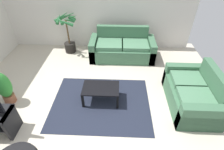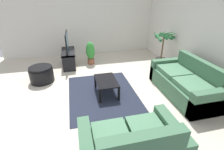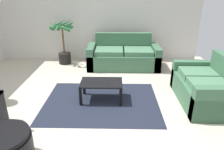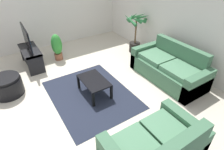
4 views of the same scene
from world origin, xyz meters
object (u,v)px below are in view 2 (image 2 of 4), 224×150
at_px(couch_main, 184,83).
at_px(potted_palm, 162,50).
at_px(ottoman, 42,74).
at_px(tv_stand, 69,56).
at_px(tv, 67,42).
at_px(couch_loveseat, 131,148).
at_px(coffee_table, 106,82).
at_px(potted_plant_small, 90,52).

height_order(couch_main, potted_palm, potted_palm).
bearing_deg(couch_main, ottoman, -113.30).
bearing_deg(tv_stand, tv, 88.19).
bearing_deg(potted_palm, couch_loveseat, -34.50).
bearing_deg(tv, couch_loveseat, 11.99).
distance_m(potted_palm, ottoman, 3.91).
bearing_deg(couch_main, tv_stand, -132.36).
bearing_deg(coffee_table, potted_palm, 119.38).
bearing_deg(potted_plant_small, ottoman, -56.95).
height_order(potted_palm, potted_plant_small, potted_palm).
distance_m(tv, coffee_table, 2.34).
bearing_deg(tv_stand, couch_main, 47.64).
bearing_deg(tv_stand, potted_plant_small, 89.41).
bearing_deg(couch_loveseat, ottoman, -151.66).
bearing_deg(potted_palm, tv_stand, -105.45).
xyz_separation_m(coffee_table, potted_plant_small, (-2.08, -0.14, 0.10)).
height_order(couch_main, couch_loveseat, same).
relative_size(potted_palm, potted_plant_small, 1.56).
bearing_deg(ottoman, tv, 142.24).
distance_m(tv, potted_plant_small, 0.88).
relative_size(coffee_table, potted_plant_small, 1.00).
relative_size(couch_main, tv_stand, 1.77).
height_order(couch_loveseat, tv_stand, couch_loveseat).
xyz_separation_m(potted_plant_small, ottoman, (1.01, -1.55, -0.20)).
xyz_separation_m(potted_palm, potted_plant_small, (-0.85, -2.33, -0.19)).
bearing_deg(tv_stand, couch_loveseat, 12.03).
distance_m(tv_stand, potted_palm, 3.23).
xyz_separation_m(couch_loveseat, potted_plant_small, (-4.09, -0.11, 0.13)).
distance_m(couch_main, tv, 3.86).
height_order(coffee_table, potted_plant_small, potted_plant_small).
bearing_deg(ottoman, tv_stand, 142.35).
distance_m(tv_stand, tv, 0.52).
bearing_deg(tv, ottoman, -37.76).
bearing_deg(ottoman, couch_loveseat, 28.34).
xyz_separation_m(tv_stand, coffee_table, (2.09, 0.91, -0.02)).
relative_size(tv, coffee_table, 1.30).
distance_m(couch_loveseat, tv, 4.22).
bearing_deg(couch_main, couch_loveseat, -51.99).
height_order(potted_palm, ottoman, potted_palm).
distance_m(couch_main, potted_plant_small, 3.29).
bearing_deg(tv_stand, ottoman, -37.65).
bearing_deg(tv, potted_plant_small, 89.42).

